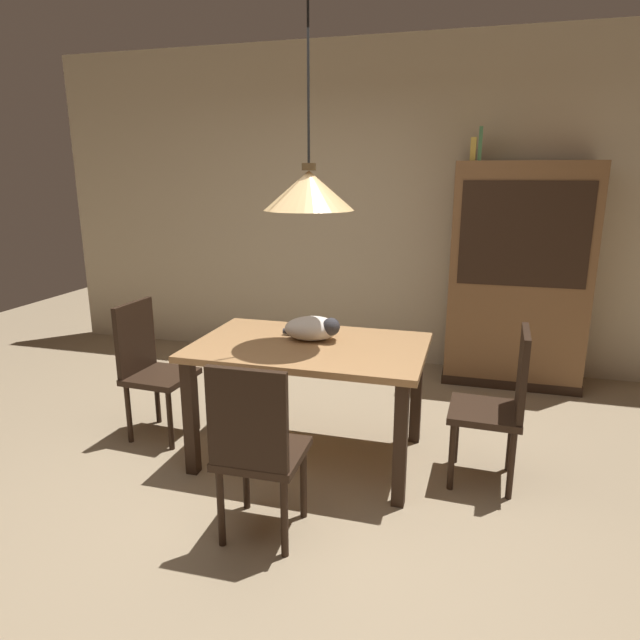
{
  "coord_description": "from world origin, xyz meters",
  "views": [
    {
      "loc": [
        0.92,
        -2.48,
        1.75
      ],
      "look_at": [
        -0.01,
        0.79,
        0.85
      ],
      "focal_mm": 31.01,
      "sensor_mm": 36.0,
      "label": 1
    }
  ],
  "objects_px": {
    "chair_left_side": "(150,364)",
    "pendant_lamp": "(309,190)",
    "book_yellow_short": "(473,150)",
    "cat_sleeping": "(314,328)",
    "chair_near_front": "(256,446)",
    "chair_right_side": "(500,400)",
    "book_green_slim": "(480,144)",
    "hutch_bookcase": "(518,281)",
    "dining_table": "(310,360)"
  },
  "relations": [
    {
      "from": "dining_table",
      "to": "chair_left_side",
      "type": "distance_m",
      "value": 1.14
    },
    {
      "from": "book_yellow_short",
      "to": "chair_left_side",
      "type": "bearing_deg",
      "value": -139.09
    },
    {
      "from": "dining_table",
      "to": "book_green_slim",
      "type": "xyz_separation_m",
      "value": [
        0.91,
        1.73,
        1.33
      ]
    },
    {
      "from": "chair_near_front",
      "to": "book_green_slim",
      "type": "height_order",
      "value": "book_green_slim"
    },
    {
      "from": "pendant_lamp",
      "to": "book_green_slim",
      "type": "xyz_separation_m",
      "value": [
        0.91,
        1.73,
        0.32
      ]
    },
    {
      "from": "chair_right_side",
      "to": "chair_near_front",
      "type": "xyz_separation_m",
      "value": [
        -1.13,
        -0.88,
        0.0
      ]
    },
    {
      "from": "chair_right_side",
      "to": "book_yellow_short",
      "type": "relative_size",
      "value": 4.65
    },
    {
      "from": "dining_table",
      "to": "pendant_lamp",
      "type": "xyz_separation_m",
      "value": [
        -0.0,
        0.0,
        1.01
      ]
    },
    {
      "from": "cat_sleeping",
      "to": "book_green_slim",
      "type": "bearing_deg",
      "value": 61.06
    },
    {
      "from": "chair_right_side",
      "to": "chair_near_front",
      "type": "relative_size",
      "value": 1.0
    },
    {
      "from": "chair_left_side",
      "to": "chair_near_front",
      "type": "relative_size",
      "value": 1.0
    },
    {
      "from": "book_yellow_short",
      "to": "chair_near_front",
      "type": "bearing_deg",
      "value": -108.21
    },
    {
      "from": "cat_sleeping",
      "to": "book_yellow_short",
      "type": "height_order",
      "value": "book_yellow_short"
    },
    {
      "from": "pendant_lamp",
      "to": "chair_near_front",
      "type": "bearing_deg",
      "value": -89.88
    },
    {
      "from": "chair_near_front",
      "to": "hutch_bookcase",
      "type": "bearing_deg",
      "value": 63.73
    },
    {
      "from": "dining_table",
      "to": "chair_near_front",
      "type": "xyz_separation_m",
      "value": [
        0.0,
        -0.88,
        -0.14
      ]
    },
    {
      "from": "hutch_bookcase",
      "to": "chair_right_side",
      "type": "bearing_deg",
      "value": -95.23
    },
    {
      "from": "chair_right_side",
      "to": "book_green_slim",
      "type": "xyz_separation_m",
      "value": [
        -0.22,
        1.73,
        1.47
      ]
    },
    {
      "from": "chair_right_side",
      "to": "book_green_slim",
      "type": "distance_m",
      "value": 2.28
    },
    {
      "from": "book_green_slim",
      "to": "chair_left_side",
      "type": "bearing_deg",
      "value": -139.8
    },
    {
      "from": "chair_right_side",
      "to": "hutch_bookcase",
      "type": "bearing_deg",
      "value": 84.77
    },
    {
      "from": "hutch_bookcase",
      "to": "book_yellow_short",
      "type": "relative_size",
      "value": 9.25
    },
    {
      "from": "book_green_slim",
      "to": "pendant_lamp",
      "type": "bearing_deg",
      "value": -117.79
    },
    {
      "from": "book_yellow_short",
      "to": "book_green_slim",
      "type": "relative_size",
      "value": 0.77
    },
    {
      "from": "cat_sleeping",
      "to": "book_green_slim",
      "type": "relative_size",
      "value": 1.54
    },
    {
      "from": "hutch_bookcase",
      "to": "dining_table",
      "type": "bearing_deg",
      "value": -126.72
    },
    {
      "from": "pendant_lamp",
      "to": "chair_right_side",
      "type": "bearing_deg",
      "value": -0.14
    },
    {
      "from": "chair_right_side",
      "to": "chair_left_side",
      "type": "distance_m",
      "value": 2.26
    },
    {
      "from": "dining_table",
      "to": "cat_sleeping",
      "type": "distance_m",
      "value": 0.2
    },
    {
      "from": "chair_right_side",
      "to": "pendant_lamp",
      "type": "bearing_deg",
      "value": 179.86
    },
    {
      "from": "cat_sleeping",
      "to": "pendant_lamp",
      "type": "relative_size",
      "value": 0.31
    },
    {
      "from": "chair_near_front",
      "to": "hutch_bookcase",
      "type": "distance_m",
      "value": 2.93
    },
    {
      "from": "hutch_bookcase",
      "to": "book_green_slim",
      "type": "distance_m",
      "value": 1.15
    },
    {
      "from": "chair_right_side",
      "to": "book_yellow_short",
      "type": "xyz_separation_m",
      "value": [
        -0.27,
        1.73,
        1.43
      ]
    },
    {
      "from": "book_green_slim",
      "to": "book_yellow_short",
      "type": "bearing_deg",
      "value": 180.0
    },
    {
      "from": "chair_left_side",
      "to": "pendant_lamp",
      "type": "bearing_deg",
      "value": -0.21
    },
    {
      "from": "chair_left_side",
      "to": "pendant_lamp",
      "type": "relative_size",
      "value": 0.72
    },
    {
      "from": "book_yellow_short",
      "to": "hutch_bookcase",
      "type": "bearing_deg",
      "value": -0.2
    },
    {
      "from": "chair_right_side",
      "to": "book_green_slim",
      "type": "height_order",
      "value": "book_green_slim"
    },
    {
      "from": "hutch_bookcase",
      "to": "book_yellow_short",
      "type": "xyz_separation_m",
      "value": [
        -0.43,
        0.0,
        1.05
      ]
    },
    {
      "from": "chair_left_side",
      "to": "cat_sleeping",
      "type": "relative_size",
      "value": 2.32
    },
    {
      "from": "chair_right_side",
      "to": "book_green_slim",
      "type": "relative_size",
      "value": 3.58
    },
    {
      "from": "book_yellow_short",
      "to": "pendant_lamp",
      "type": "bearing_deg",
      "value": -116.44
    },
    {
      "from": "chair_right_side",
      "to": "cat_sleeping",
      "type": "relative_size",
      "value": 2.32
    },
    {
      "from": "dining_table",
      "to": "book_yellow_short",
      "type": "distance_m",
      "value": 2.32
    },
    {
      "from": "chair_left_side",
      "to": "book_yellow_short",
      "type": "height_order",
      "value": "book_yellow_short"
    },
    {
      "from": "cat_sleeping",
      "to": "chair_near_front",
      "type": "bearing_deg",
      "value": -89.94
    },
    {
      "from": "pendant_lamp",
      "to": "book_yellow_short",
      "type": "xyz_separation_m",
      "value": [
        0.86,
        1.73,
        0.28
      ]
    },
    {
      "from": "chair_right_side",
      "to": "book_yellow_short",
      "type": "bearing_deg",
      "value": 98.87
    },
    {
      "from": "hutch_bookcase",
      "to": "chair_near_front",
      "type": "bearing_deg",
      "value": -116.27
    }
  ]
}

